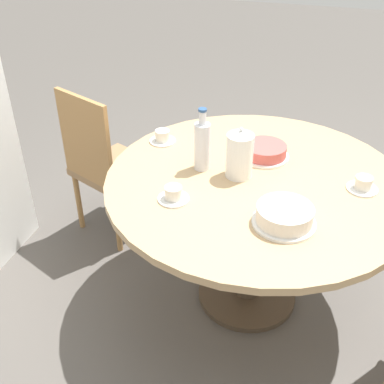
# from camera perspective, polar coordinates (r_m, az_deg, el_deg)

# --- Properties ---
(ground_plane) EXTENTS (14.00, 14.00, 0.00)m
(ground_plane) POSITION_cam_1_polar(r_m,az_deg,el_deg) (2.71, 6.46, -12.06)
(ground_plane) COLOR #56514C
(dining_table) EXTENTS (1.40, 1.40, 0.75)m
(dining_table) POSITION_cam_1_polar(r_m,az_deg,el_deg) (2.31, 7.43, -1.16)
(dining_table) COLOR #473828
(dining_table) RESTS_ON ground_plane
(chair_b) EXTENTS (0.55, 0.55, 0.96)m
(chair_b) POSITION_cam_1_polar(r_m,az_deg,el_deg) (2.90, -10.13, 3.36)
(chair_b) COLOR #A87A47
(chair_b) RESTS_ON ground_plane
(coffee_pot) EXTENTS (0.12, 0.12, 0.25)m
(coffee_pot) POSITION_cam_1_polar(r_m,az_deg,el_deg) (2.20, 5.67, 4.49)
(coffee_pot) COLOR white
(coffee_pot) RESTS_ON dining_table
(water_bottle) EXTENTS (0.08, 0.08, 0.31)m
(water_bottle) POSITION_cam_1_polar(r_m,az_deg,el_deg) (2.24, 1.21, 5.61)
(water_bottle) COLOR silver
(water_bottle) RESTS_ON dining_table
(cake_main) EXTENTS (0.26, 0.26, 0.08)m
(cake_main) POSITION_cam_1_polar(r_m,az_deg,el_deg) (1.95, 10.90, -2.81)
(cake_main) COLOR white
(cake_main) RESTS_ON dining_table
(cake_second) EXTENTS (0.24, 0.24, 0.07)m
(cake_second) POSITION_cam_1_polar(r_m,az_deg,el_deg) (2.40, 8.56, 4.79)
(cake_second) COLOR white
(cake_second) RESTS_ON dining_table
(cup_a) EXTENTS (0.14, 0.14, 0.06)m
(cup_a) POSITION_cam_1_polar(r_m,az_deg,el_deg) (2.07, -2.22, -0.31)
(cup_a) COLOR silver
(cup_a) RESTS_ON dining_table
(cup_b) EXTENTS (0.14, 0.14, 0.06)m
(cup_b) POSITION_cam_1_polar(r_m,az_deg,el_deg) (2.53, -3.51, 6.51)
(cup_b) COLOR silver
(cup_b) RESTS_ON dining_table
(cup_c) EXTENTS (0.14, 0.14, 0.06)m
(cup_c) POSITION_cam_1_polar(r_m,az_deg,el_deg) (2.26, 19.61, 0.83)
(cup_c) COLOR silver
(cup_c) RESTS_ON dining_table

